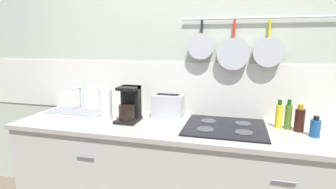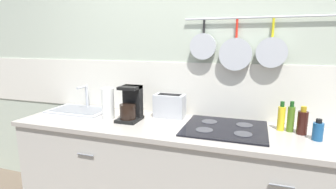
{
  "view_description": "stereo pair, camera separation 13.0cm",
  "coord_description": "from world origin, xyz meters",
  "px_view_note": "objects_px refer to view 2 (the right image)",
  "views": [
    {
      "loc": [
        0.37,
        -1.88,
        1.52
      ],
      "look_at": [
        -0.13,
        0.0,
        1.14
      ],
      "focal_mm": 28.0,
      "sensor_mm": 36.0,
      "label": 1
    },
    {
      "loc": [
        0.49,
        -1.85,
        1.52
      ],
      "look_at": [
        -0.13,
        0.0,
        1.14
      ],
      "focal_mm": 28.0,
      "sensor_mm": 36.0,
      "label": 2
    }
  ],
  "objects_px": {
    "coffee_maker": "(131,106)",
    "bottle_sesame_oil": "(281,118)",
    "toaster": "(170,106)",
    "bottle_hot_sauce": "(291,118)",
    "bottle_dish_soap": "(318,131)",
    "paper_towel_roll": "(108,103)",
    "bottle_vinegar": "(302,122)"
  },
  "relations": [
    {
      "from": "bottle_sesame_oil",
      "to": "bottle_dish_soap",
      "type": "bearing_deg",
      "value": -33.57
    },
    {
      "from": "paper_towel_roll",
      "to": "toaster",
      "type": "xyz_separation_m",
      "value": [
        0.48,
        0.2,
        -0.03
      ]
    },
    {
      "from": "bottle_sesame_oil",
      "to": "bottle_hot_sauce",
      "type": "relative_size",
      "value": 0.97
    },
    {
      "from": "coffee_maker",
      "to": "bottle_hot_sauce",
      "type": "relative_size",
      "value": 1.28
    },
    {
      "from": "bottle_dish_soap",
      "to": "coffee_maker",
      "type": "bearing_deg",
      "value": 178.75
    },
    {
      "from": "coffee_maker",
      "to": "bottle_dish_soap",
      "type": "distance_m",
      "value": 1.37
    },
    {
      "from": "bottle_sesame_oil",
      "to": "bottle_hot_sauce",
      "type": "bearing_deg",
      "value": -7.66
    },
    {
      "from": "bottle_hot_sauce",
      "to": "bottle_vinegar",
      "type": "height_order",
      "value": "bottle_hot_sauce"
    },
    {
      "from": "coffee_maker",
      "to": "bottle_sesame_oil",
      "type": "relative_size",
      "value": 1.33
    },
    {
      "from": "paper_towel_roll",
      "to": "bottle_dish_soap",
      "type": "distance_m",
      "value": 1.57
    },
    {
      "from": "paper_towel_roll",
      "to": "coffee_maker",
      "type": "distance_m",
      "value": 0.2
    },
    {
      "from": "coffee_maker",
      "to": "paper_towel_roll",
      "type": "bearing_deg",
      "value": -173.31
    },
    {
      "from": "coffee_maker",
      "to": "bottle_sesame_oil",
      "type": "xyz_separation_m",
      "value": [
        1.15,
        0.11,
        -0.02
      ]
    },
    {
      "from": "bottle_vinegar",
      "to": "paper_towel_roll",
      "type": "bearing_deg",
      "value": -176.52
    },
    {
      "from": "coffee_maker",
      "to": "bottle_hot_sauce",
      "type": "bearing_deg",
      "value": 4.83
    },
    {
      "from": "coffee_maker",
      "to": "bottle_sesame_oil",
      "type": "bearing_deg",
      "value": 5.51
    },
    {
      "from": "bottle_sesame_oil",
      "to": "coffee_maker",
      "type": "bearing_deg",
      "value": -174.49
    },
    {
      "from": "bottle_vinegar",
      "to": "toaster",
      "type": "bearing_deg",
      "value": 173.55
    },
    {
      "from": "paper_towel_roll",
      "to": "bottle_vinegar",
      "type": "height_order",
      "value": "paper_towel_roll"
    },
    {
      "from": "bottle_dish_soap",
      "to": "bottle_vinegar",
      "type": "bearing_deg",
      "value": 129.38
    },
    {
      "from": "toaster",
      "to": "bottle_dish_soap",
      "type": "distance_m",
      "value": 1.11
    },
    {
      "from": "paper_towel_roll",
      "to": "toaster",
      "type": "bearing_deg",
      "value": 23.26
    },
    {
      "from": "coffee_maker",
      "to": "bottle_vinegar",
      "type": "bearing_deg",
      "value": 2.98
    },
    {
      "from": "paper_towel_roll",
      "to": "bottle_hot_sauce",
      "type": "xyz_separation_m",
      "value": [
        1.41,
        0.13,
        -0.03
      ]
    },
    {
      "from": "bottle_vinegar",
      "to": "coffee_maker",
      "type": "bearing_deg",
      "value": -177.02
    },
    {
      "from": "paper_towel_roll",
      "to": "bottle_hot_sauce",
      "type": "distance_m",
      "value": 1.42
    },
    {
      "from": "bottle_hot_sauce",
      "to": "bottle_dish_soap",
      "type": "bearing_deg",
      "value": -41.45
    },
    {
      "from": "toaster",
      "to": "bottle_hot_sauce",
      "type": "relative_size",
      "value": 1.24
    },
    {
      "from": "coffee_maker",
      "to": "bottle_dish_soap",
      "type": "bearing_deg",
      "value": -1.25
    },
    {
      "from": "bottle_vinegar",
      "to": "bottle_dish_soap",
      "type": "bearing_deg",
      "value": -50.62
    },
    {
      "from": "coffee_maker",
      "to": "toaster",
      "type": "height_order",
      "value": "coffee_maker"
    },
    {
      "from": "toaster",
      "to": "bottle_sesame_oil",
      "type": "xyz_separation_m",
      "value": [
        0.88,
        -0.07,
        -0.0
      ]
    }
  ]
}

